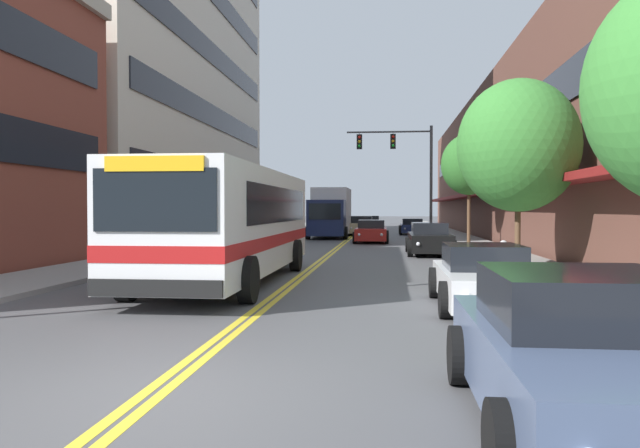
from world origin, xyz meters
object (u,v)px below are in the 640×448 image
Objects in this scene: car_slate_blue_parked_right_foreground at (587,356)px; car_white_parked_right_mid at (484,278)px; car_navy_parked_right_far at (412,227)px; car_champagne_moving_second at (370,223)px; car_beige_moving_third at (362,226)px; traffic_signal_mast at (403,160)px; car_dark_grey_parked_left_near at (269,233)px; fire_hydrant at (503,255)px; car_black_parked_right_end at (429,239)px; car_charcoal_parked_left_mid at (247,236)px; car_red_moving_lead at (371,232)px; street_tree_right_far at (469,165)px; city_bus at (232,219)px; street_tree_right_mid at (518,146)px; box_truck at (331,213)px.

car_white_parked_right_mid is at bearing 88.86° from car_slate_blue_parked_right_foreground.
car_white_parked_right_mid reaches higher than car_navy_parked_right_far.
car_beige_moving_third is at bearing -91.51° from car_champagne_moving_second.
car_navy_parked_right_far is 10.35m from traffic_signal_mast.
traffic_signal_mast is (-0.92, 26.57, 4.45)m from car_white_parked_right_mid.
fire_hydrant is at bearing -58.37° from car_dark_grey_parked_left_near.
car_beige_moving_third reaches higher than car_black_parked_right_end.
car_slate_blue_parked_right_foreground is at bearing -91.14° from car_white_parked_right_mid.
car_red_moving_lead is (5.88, 6.97, -0.03)m from car_charcoal_parked_left_mid.
traffic_signal_mast is at bearing 119.43° from street_tree_right_far.
traffic_signal_mast reaches higher than city_bus.
car_beige_moving_third is (-3.84, -1.67, 0.09)m from car_navy_parked_right_far.
car_dark_grey_parked_left_near is 0.99× the size of car_white_parked_right_mid.
street_tree_right_mid is 13.53m from street_tree_right_far.
car_champagne_moving_second is (-3.41, 32.32, -0.05)m from car_black_parked_right_end.
car_beige_moving_third is (4.88, 17.11, 0.02)m from car_charcoal_parked_left_mid.
car_charcoal_parked_left_mid is 13.47m from box_truck.
fire_hydrant is at bearing -87.03° from car_navy_parked_right_far.
car_white_parked_right_mid is (0.14, 6.92, -0.06)m from car_slate_blue_parked_right_foreground.
traffic_signal_mast reaches higher than car_red_moving_lead.
car_navy_parked_right_far is 4.91× the size of fire_hydrant.
street_tree_right_far is at bearing 86.74° from fire_hydrant.
car_dark_grey_parked_left_near is 4.79× the size of fire_hydrant.
city_bus is 20.48m from car_red_moving_lead.
car_red_moving_lead is (-2.71, 30.99, -0.04)m from car_slate_blue_parked_right_foreground.
box_truck reaches higher than car_charcoal_parked_left_mid.
box_truck is 1.34× the size of street_tree_right_mid.
car_navy_parked_right_far is at bearing 23.45° from car_beige_moving_third.
city_bus is at bearing 147.69° from car_white_parked_right_mid.
car_black_parked_right_end is 7.58m from street_tree_right_far.
street_tree_right_mid is at bearing -81.06° from traffic_signal_mast.
city_bus is 1.57× the size of traffic_signal_mast.
car_champagne_moving_second is (-3.37, 53.84, -0.05)m from car_slate_blue_parked_right_foreground.
car_white_parked_right_mid is 0.98× the size of car_navy_parked_right_far.
car_slate_blue_parked_right_foreground is at bearing -70.32° from car_charcoal_parked_left_mid.
car_beige_moving_third reaches higher than car_slate_blue_parked_right_foreground.
car_red_moving_lead is at bearing 49.85° from car_charcoal_parked_left_mid.
traffic_signal_mast reaches higher than car_charcoal_parked_left_mid.
car_white_parked_right_mid is 0.62× the size of traffic_signal_mast.
car_slate_blue_parked_right_foreground reaches higher than car_black_parked_right_end.
car_beige_moving_third is at bearing 85.68° from city_bus.
city_bus reaches higher than fire_hydrant.
car_navy_parked_right_far is at bearing 65.07° from car_charcoal_parked_left_mid.
car_champagne_moving_second is 12.71m from car_beige_moving_third.
car_navy_parked_right_far is at bearing 79.15° from city_bus.
car_beige_moving_third is at bearing 100.80° from car_black_parked_right_end.
street_tree_right_mid is (5.63, -39.67, 3.34)m from car_champagne_moving_second.
car_black_parked_right_end is 0.82× the size of street_tree_right_mid.
car_white_parked_right_mid is 35.87m from car_navy_parked_right_far.
car_white_parked_right_mid is at bearing -90.01° from car_navy_parked_right_far.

